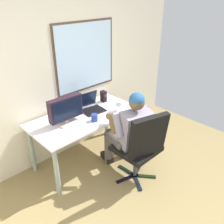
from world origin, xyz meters
name	(u,v)px	position (x,y,z in m)	size (l,w,h in m)	color
wall_rear	(50,70)	(0.02, 2.23, 1.33)	(4.92, 0.08, 2.66)	beige
desk	(85,122)	(0.22, 1.79, 0.63)	(1.52, 0.76, 0.74)	gray
office_chair	(142,144)	(0.42, 0.93, 0.60)	(0.59, 0.64, 1.05)	black
person_seated	(130,130)	(0.48, 1.19, 0.65)	(0.63, 0.81, 1.23)	#524D4D
crt_monitor	(66,109)	(-0.08, 1.79, 0.95)	(0.46, 0.20, 0.37)	beige
laptop	(91,105)	(0.41, 1.89, 0.80)	(0.34, 0.34, 0.25)	black
wine_glass	(118,104)	(0.67, 1.58, 0.84)	(0.09, 0.09, 0.15)	silver
desk_speaker	(103,96)	(0.73, 1.96, 0.82)	(0.07, 0.09, 0.17)	black
coffee_mug	(94,118)	(0.23, 1.59, 0.79)	(0.09, 0.09, 0.10)	navy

